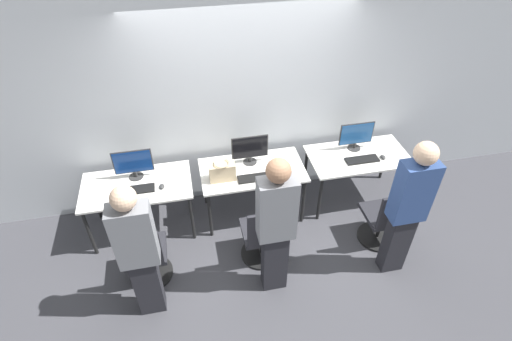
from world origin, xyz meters
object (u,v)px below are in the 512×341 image
object	(u,v)px
keyboard_left	(136,190)
office_chair_center	(263,238)
mouse_left	(162,186)
keyboard_right	(362,160)
person_left	(138,250)
mouse_center	(278,176)
monitor_center	(250,149)
mouse_right	(383,157)
office_chair_left	(146,258)
keyboard_center	(255,178)
person_center	(276,224)
person_right	(408,206)
monitor_left	(133,164)
handbag	(222,172)
monitor_right	(356,135)
office_chair_right	(384,221)

from	to	relation	value
keyboard_left	office_chair_center	world-z (taller)	office_chair_center
mouse_left	keyboard_right	distance (m)	2.44
person_left	keyboard_right	distance (m)	2.85
person_left	mouse_center	xyz separation A→B (m)	(1.55, 0.95, -0.18)
monitor_center	mouse_right	size ratio (longest dim) A/B	4.93
office_chair_left	mouse_right	size ratio (longest dim) A/B	9.66
person_left	keyboard_center	size ratio (longest dim) A/B	3.98
person_center	keyboard_right	bearing A→B (deg)	37.05
monitor_center	person_center	world-z (taller)	person_center
mouse_right	person_right	distance (m)	1.12
monitor_left	person_left	bearing A→B (deg)	-86.55
mouse_center	mouse_left	bearing A→B (deg)	176.02
monitor_left	handbag	distance (m)	1.02
monitor_left	person_left	xyz separation A→B (m)	(0.08, -1.30, -0.00)
keyboard_left	office_chair_left	size ratio (longest dim) A/B	0.48
mouse_left	handbag	bearing A→B (deg)	0.14
mouse_left	person_left	xyz separation A→B (m)	(-0.21, -1.05, 0.18)
office_chair_left	office_chair_center	size ratio (longest dim) A/B	1.00
monitor_left	monitor_right	world-z (taller)	same
office_chair_center	keyboard_right	distance (m)	1.60
monitor_right	handbag	xyz separation A→B (m)	(-1.74, -0.26, -0.08)
mouse_left	monitor_center	world-z (taller)	monitor_center
monitor_center	office_chair_right	xyz separation A→B (m)	(1.40, -0.96, -0.56)
office_chair_center	monitor_right	world-z (taller)	monitor_right
person_right	monitor_right	bearing A→B (deg)	89.29
person_left	handbag	xyz separation A→B (m)	(0.91, 1.05, -0.08)
monitor_right	office_chair_right	size ratio (longest dim) A/B	0.51
handbag	keyboard_center	bearing A→B (deg)	-9.99
person_left	mouse_right	world-z (taller)	person_left
office_chair_center	person_right	size ratio (longest dim) A/B	0.51
keyboard_center	keyboard_right	xyz separation A→B (m)	(1.36, 0.06, 0.00)
person_center	mouse_left	bearing A→B (deg)	136.32
keyboard_center	monitor_left	bearing A→B (deg)	166.90
person_left	handbag	distance (m)	1.39
monitor_left	person_right	world-z (taller)	person_right
office_chair_right	handbag	xyz separation A→B (m)	(-1.78, 0.71, 0.48)
mouse_left	monitor_right	size ratio (longest dim) A/B	0.20
keyboard_right	handbag	size ratio (longest dim) A/B	1.39
monitor_left	keyboard_center	xyz separation A→B (m)	(1.36, -0.32, -0.19)
person_center	office_chair_right	bearing A→B (deg)	13.03
mouse_right	office_chair_center	bearing A→B (deg)	-158.78
office_chair_center	handbag	bearing A→B (deg)	116.70
keyboard_center	mouse_right	bearing A→B (deg)	1.89
monitor_right	monitor_left	bearing A→B (deg)	-179.84
person_center	keyboard_center	bearing A→B (deg)	90.12
keyboard_center	person_left	bearing A→B (deg)	-142.56
office_chair_left	person_left	xyz separation A→B (m)	(0.03, -0.37, 0.56)
office_chair_left	keyboard_center	world-z (taller)	office_chair_left
person_center	handbag	world-z (taller)	person_center
mouse_center	monitor_left	bearing A→B (deg)	168.01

